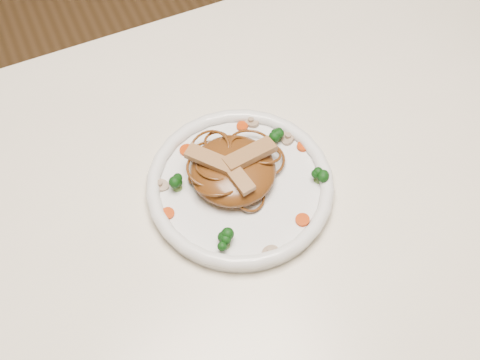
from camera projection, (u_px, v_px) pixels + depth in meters
name	position (u px, v px, depth m)	size (l,w,h in m)	color
table	(245.00, 237.00, 1.01)	(1.20, 0.80, 0.75)	white
plate	(240.00, 188.00, 0.93)	(0.26, 0.26, 0.02)	white
noodle_mound	(233.00, 170.00, 0.91)	(0.12, 0.12, 0.04)	#5A3511
chicken_a	(250.00, 155.00, 0.90)	(0.08, 0.02, 0.01)	#A4794D
chicken_b	(209.00, 159.00, 0.89)	(0.07, 0.02, 0.01)	#A4794D
chicken_c	(237.00, 175.00, 0.88)	(0.06, 0.02, 0.01)	#A4794D
broccoli_0	(276.00, 133.00, 0.95)	(0.02, 0.02, 0.03)	#0C3A0C
broccoli_1	(177.00, 182.00, 0.91)	(0.03, 0.03, 0.03)	#0C3A0C
broccoli_2	(225.00, 241.00, 0.86)	(0.02, 0.02, 0.03)	#0C3A0C
broccoli_3	(319.00, 174.00, 0.91)	(0.03, 0.03, 0.03)	#0C3A0C
carrot_0	(242.00, 126.00, 0.98)	(0.02, 0.02, 0.01)	#BD3906
carrot_1	(168.00, 213.00, 0.89)	(0.02, 0.02, 0.01)	#BD3906
carrot_2	(303.00, 146.00, 0.96)	(0.02, 0.02, 0.01)	#BD3906
carrot_3	(186.00, 150.00, 0.95)	(0.02, 0.02, 0.01)	#BD3906
carrot_4	(302.00, 220.00, 0.89)	(0.02, 0.02, 0.01)	#BD3906
mushroom_0	(270.00, 252.00, 0.86)	(0.02, 0.02, 0.01)	tan
mushroom_1	(288.00, 138.00, 0.96)	(0.03, 0.03, 0.01)	tan
mushroom_2	(160.00, 185.00, 0.92)	(0.03, 0.03, 0.01)	tan
mushroom_3	(251.00, 122.00, 0.98)	(0.03, 0.03, 0.01)	tan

